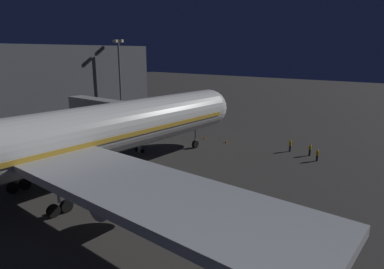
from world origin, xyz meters
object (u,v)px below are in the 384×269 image
apron_floodlight_mast (120,75)px  traffic_cone_nose_port (226,141)px  ground_crew_marshaller_fwd (317,154)px  ground_crew_near_nose_gear (310,149)px  jet_bridge (115,110)px  airliner_at_gate (35,145)px  traffic_cone_nose_starboard (205,137)px  ground_crew_under_port_wing (290,145)px

apron_floodlight_mast → traffic_cone_nose_port: size_ratio=31.47×
ground_crew_marshaller_fwd → ground_crew_near_nose_gear: bearing=-47.0°
jet_bridge → traffic_cone_nose_port: (-12.74, -12.64, -5.68)m
airliner_at_gate → jet_bridge: 20.84m
jet_bridge → traffic_cone_nose_port: bearing=-135.2°
ground_crew_near_nose_gear → traffic_cone_nose_starboard: (17.74, 1.88, -0.70)m
jet_bridge → ground_crew_marshaller_fwd: bearing=-155.4°
jet_bridge → ground_crew_near_nose_gear: jet_bridge is taller
airliner_at_gate → ground_crew_under_port_wing: size_ratio=34.18×
jet_bridge → ground_crew_under_port_wing: jet_bridge is taller
ground_crew_near_nose_gear → ground_crew_under_port_wing: ground_crew_under_port_wing is taller
ground_crew_marshaller_fwd → traffic_cone_nose_starboard: bearing=0.2°
ground_crew_under_port_wing → ground_crew_marshaller_fwd: bearing=157.1°
traffic_cone_nose_starboard → ground_crew_marshaller_fwd: bearing=-179.8°
airliner_at_gate → ground_crew_marshaller_fwd: 35.53m
ground_crew_near_nose_gear → ground_crew_under_port_wing: size_ratio=0.95×
apron_floodlight_mast → ground_crew_under_port_wing: bearing=-177.8°
ground_crew_marshaller_fwd → traffic_cone_nose_starboard: size_ratio=3.18×
airliner_at_gate → apron_floodlight_mast: 40.59m
traffic_cone_nose_port → airliner_at_gate: bearing=85.9°
airliner_at_gate → ground_crew_near_nose_gear: (-15.54, -32.50, -4.89)m
ground_crew_near_nose_gear → airliner_at_gate: bearing=64.4°
airliner_at_gate → ground_crew_under_port_wing: airliner_at_gate is taller
airliner_at_gate → ground_crew_marshaller_fwd: bearing=-119.3°
airliner_at_gate → traffic_cone_nose_port: (-2.20, -30.62, -5.59)m
ground_crew_under_port_wing → traffic_cone_nose_port: 10.47m
jet_bridge → ground_crew_marshaller_fwd: jet_bridge is taller
ground_crew_near_nose_gear → traffic_cone_nose_port: 13.49m
jet_bridge → ground_crew_under_port_wing: (-22.96, -14.75, -4.92)m
airliner_at_gate → traffic_cone_nose_starboard: bearing=-85.9°
ground_crew_under_port_wing → traffic_cone_nose_starboard: size_ratio=3.40×
ground_crew_under_port_wing → traffic_cone_nose_starboard: ground_crew_under_port_wing is taller
ground_crew_near_nose_gear → ground_crew_under_port_wing: (3.12, -0.22, 0.06)m
apron_floodlight_mast → ground_crew_marshaller_fwd: (-42.74, 0.62, -9.12)m
jet_bridge → ground_crew_marshaller_fwd: size_ratio=11.02×
ground_crew_marshaller_fwd → ground_crew_under_port_wing: bearing=-22.9°
jet_bridge → ground_crew_near_nose_gear: size_ratio=10.89×
ground_crew_marshaller_fwd → traffic_cone_nose_port: 15.06m
jet_bridge → traffic_cone_nose_port: 18.82m
ground_crew_under_port_wing → jet_bridge: bearing=32.7°
apron_floodlight_mast → ground_crew_under_port_wing: apron_floodlight_mast is taller
ground_crew_marshaller_fwd → traffic_cone_nose_port: size_ratio=3.18×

